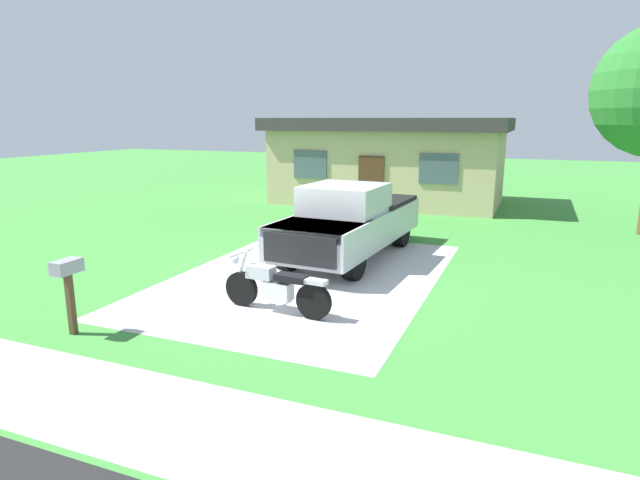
{
  "coord_description": "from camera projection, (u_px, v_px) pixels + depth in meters",
  "views": [
    {
      "loc": [
        4.59,
        -10.56,
        3.47
      ],
      "look_at": [
        0.35,
        -0.17,
        0.9
      ],
      "focal_mm": 29.83,
      "sensor_mm": 36.0,
      "label": 1
    }
  ],
  "objects": [
    {
      "name": "neighbor_house",
      "position": [
        389.0,
        160.0,
        22.35
      ],
      "size": [
        9.6,
        5.6,
        3.5
      ],
      "color": "tan",
      "rests_on": "ground"
    },
    {
      "name": "ground_plane",
      "position": [
        308.0,
        276.0,
        11.99
      ],
      "size": [
        80.0,
        80.0,
        0.0
      ],
      "primitive_type": "plane",
      "color": "#3D8937"
    },
    {
      "name": "driveway_pad",
      "position": [
        308.0,
        276.0,
        11.99
      ],
      "size": [
        5.53,
        8.2,
        0.01
      ],
      "primitive_type": "cube",
      "color": "#B7B7B7",
      "rests_on": "ground"
    },
    {
      "name": "motorcycle",
      "position": [
        275.0,
        287.0,
        9.66
      ],
      "size": [
        2.21,
        0.7,
        1.09
      ],
      "color": "black",
      "rests_on": "ground"
    },
    {
      "name": "sidewalk_strip",
      "position": [
        116.0,
        405.0,
        6.58
      ],
      "size": [
        36.0,
        1.8,
        0.01
      ],
      "primitive_type": "cube",
      "color": "beige",
      "rests_on": "ground"
    },
    {
      "name": "pickup_truck",
      "position": [
        351.0,
        220.0,
        13.51
      ],
      "size": [
        2.33,
        5.73,
        1.9
      ],
      "color": "black",
      "rests_on": "ground"
    },
    {
      "name": "mailbox",
      "position": [
        68.0,
        277.0,
        8.56
      ],
      "size": [
        0.26,
        0.48,
        1.26
      ],
      "color": "#4C3823",
      "rests_on": "ground"
    }
  ]
}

